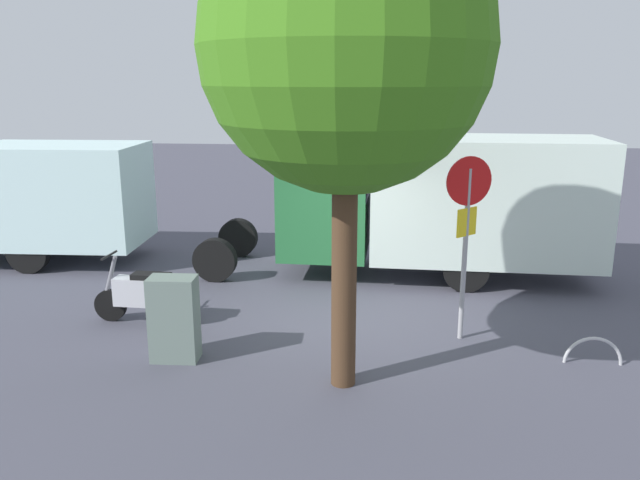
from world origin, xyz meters
TOP-DOWN VIEW (x-y plane):
  - ground_plane at (0.00, 0.00)m, footprint 60.00×60.00m
  - box_truck_near at (-1.73, -2.82)m, footprint 8.29×2.40m
  - box_truck_far at (7.66, -3.09)m, footprint 6.89×2.47m
  - motorcycle at (3.40, 0.41)m, footprint 1.81×0.55m
  - stop_sign at (-1.89, 0.56)m, footprint 0.71×0.33m
  - street_tree at (-0.10, 2.31)m, footprint 3.63×3.63m
  - utility_cabinet at (2.44, 1.80)m, footprint 0.71×0.45m
  - bike_rack_hoop at (-3.73, 1.33)m, footprint 0.85×0.06m

SIDE VIEW (x-z plane):
  - ground_plane at x=0.00m, z-range 0.00..0.00m
  - bike_rack_hoop at x=-3.73m, z-range -0.43..0.43m
  - motorcycle at x=3.40m, z-range -0.08..1.12m
  - utility_cabinet at x=2.44m, z-range 0.00..1.28m
  - box_truck_far at x=7.66m, z-range 0.18..2.86m
  - box_truck_near at x=-1.73m, z-range 0.16..3.09m
  - stop_sign at x=-1.89m, z-range 0.49..3.44m
  - street_tree at x=-0.10m, z-range 1.31..7.60m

